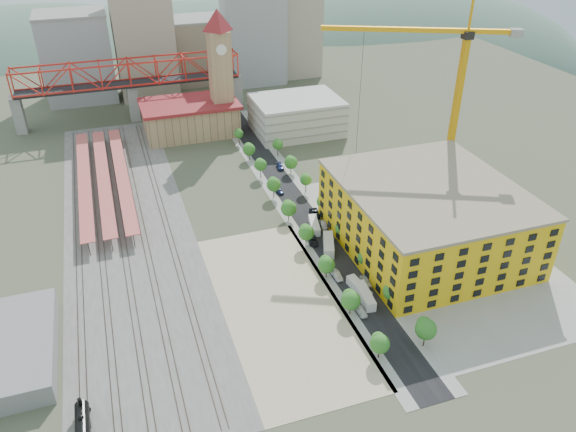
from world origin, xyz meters
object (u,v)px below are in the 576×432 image
object	(u,v)px
site_trailer_c	(329,245)
construction_building	(427,217)
site_trailer_b	(359,288)
car_0	(361,311)
site_trailer_d	(314,225)
clock_tower	(220,61)
tower_crane	(447,80)
site_trailer_a	(365,296)

from	to	relation	value
site_trailer_c	construction_building	bearing A→B (deg)	5.06
site_trailer_b	car_0	xyz separation A→B (m)	(-3.00, -7.62, -0.41)
site_trailer_d	site_trailer_b	bearing A→B (deg)	-77.18
construction_building	site_trailer_b	world-z (taller)	construction_building
site_trailer_b	site_trailer_c	xyz separation A→B (m)	(0.00, 19.97, 0.22)
construction_building	clock_tower	bearing A→B (deg)	108.78
car_0	clock_tower	bearing A→B (deg)	92.34
construction_building	site_trailer_c	distance (m)	28.05
tower_crane	site_trailer_b	xyz separation A→B (m)	(-45.01, -40.62, -36.13)
site_trailer_d	car_0	world-z (taller)	site_trailer_d
clock_tower	car_0	distance (m)	124.02
site_trailer_c	car_0	bearing A→B (deg)	-76.40
site_trailer_c	site_trailer_d	world-z (taller)	site_trailer_c
tower_crane	car_0	size ratio (longest dim) A/B	13.16
site_trailer_b	site_trailer_d	distance (m)	31.04
car_0	site_trailer_c	bearing A→B (deg)	83.76
site_trailer_a	site_trailer_b	distance (m)	3.44
site_trailer_a	car_0	world-z (taller)	site_trailer_a
clock_tower	site_trailer_c	size ratio (longest dim) A/B	5.03
construction_building	site_trailer_b	xyz separation A→B (m)	(-26.00, -13.13, -8.22)
car_0	site_trailer_b	bearing A→B (deg)	68.46
tower_crane	site_trailer_c	distance (m)	61.17
site_trailer_c	site_trailer_d	xyz separation A→B (m)	(0.00, 11.07, -0.17)
clock_tower	site_trailer_c	bearing A→B (deg)	-85.09
clock_tower	car_0	size ratio (longest dim) A/B	11.32
clock_tower	site_trailer_d	bearing A→B (deg)	-84.43
clock_tower	site_trailer_b	xyz separation A→B (m)	(8.00, -113.12, -27.50)
clock_tower	site_trailer_c	world-z (taller)	clock_tower
tower_crane	car_0	world-z (taller)	tower_crane
clock_tower	site_trailer_b	distance (m)	116.69
site_trailer_a	site_trailer_b	bearing A→B (deg)	96.43
clock_tower	site_trailer_c	xyz separation A→B (m)	(8.00, -93.15, -27.28)
site_trailer_d	car_0	bearing A→B (deg)	-81.62
clock_tower	site_trailer_d	distance (m)	86.92
site_trailer_a	site_trailer_c	xyz separation A→B (m)	(0.00, 23.41, 0.10)
clock_tower	construction_building	distance (m)	107.36
site_trailer_a	car_0	size ratio (longest dim) A/B	2.09
construction_building	site_trailer_b	bearing A→B (deg)	-153.21
site_trailer_c	tower_crane	bearing A→B (deg)	44.45
clock_tower	construction_building	size ratio (longest dim) A/B	1.03
clock_tower	site_trailer_d	size ratio (longest dim) A/B	5.74
site_trailer_a	site_trailer_b	xyz separation A→B (m)	(0.00, 3.44, -0.12)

